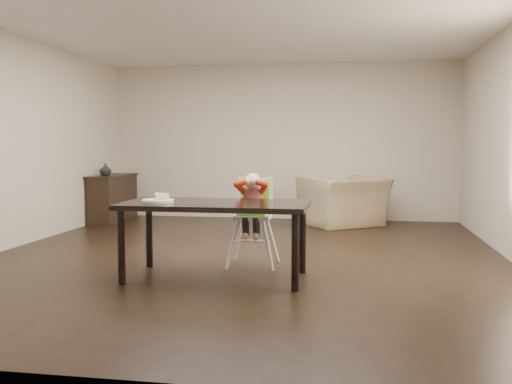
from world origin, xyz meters
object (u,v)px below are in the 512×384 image
Objects in this scene: dining_table at (215,210)px; high_chair at (253,200)px; armchair at (344,193)px; sideboard at (113,198)px.

high_chair is at bearing 68.87° from dining_table.
sideboard is at bearing -34.14° from armchair.
dining_table is 1.43× the size of sideboard.
dining_table is 0.71m from high_chair.
armchair is at bearing 73.23° from high_chair.
dining_table is 1.50× the size of armchair.
dining_table is at bearing -111.88° from high_chair.
dining_table is 4.59m from sideboard.
dining_table is 4.03m from armchair.
high_chair is 3.32m from armchair.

